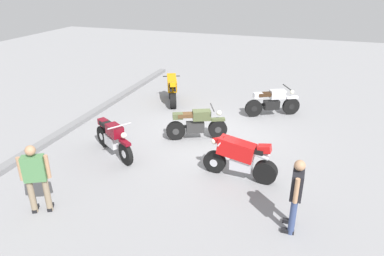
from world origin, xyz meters
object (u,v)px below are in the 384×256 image
(motorcycle_red_sportbike, at_px, (239,157))
(person_in_black_shirt, at_px, (296,192))
(person_in_green_shirt, at_px, (35,175))
(motorcycle_silver_cruiser, at_px, (273,102))
(motorcycle_maroon_cruiser, at_px, (113,138))
(motorcycle_orange_sportbike, at_px, (172,88))
(motorcycle_olive_vintage, at_px, (196,124))

(motorcycle_red_sportbike, relative_size, person_in_black_shirt, 1.21)
(person_in_green_shirt, bearing_deg, motorcycle_silver_cruiser, -57.07)
(motorcycle_maroon_cruiser, distance_m, motorcycle_silver_cruiser, 6.07)
(motorcycle_maroon_cruiser, height_order, motorcycle_red_sportbike, motorcycle_red_sportbike)
(motorcycle_orange_sportbike, bearing_deg, motorcycle_olive_vintage, -170.34)
(motorcycle_orange_sportbike, bearing_deg, person_in_black_shirt, -165.47)
(motorcycle_silver_cruiser, height_order, person_in_green_shirt, person_in_green_shirt)
(motorcycle_silver_cruiser, height_order, motorcycle_olive_vintage, motorcycle_silver_cruiser)
(motorcycle_red_sportbike, bearing_deg, motorcycle_maroon_cruiser, 3.50)
(motorcycle_orange_sportbike, xyz_separation_m, motorcycle_red_sportbike, (-4.80, -3.76, 0.00))
(motorcycle_orange_sportbike, bearing_deg, motorcycle_red_sportbike, -166.45)
(person_in_black_shirt, xyz_separation_m, person_in_green_shirt, (-1.19, 5.31, 0.01))
(person_in_green_shirt, bearing_deg, motorcycle_olive_vintage, -52.21)
(motorcycle_silver_cruiser, bearing_deg, person_in_black_shirt, -107.19)
(motorcycle_red_sportbike, height_order, person_in_green_shirt, person_in_green_shirt)
(person_in_green_shirt, bearing_deg, motorcycle_maroon_cruiser, -31.02)
(motorcycle_maroon_cruiser, xyz_separation_m, person_in_green_shirt, (-2.89, 0.15, 0.41))
(motorcycle_silver_cruiser, relative_size, motorcycle_red_sportbike, 0.97)
(motorcycle_maroon_cruiser, distance_m, motorcycle_orange_sportbike, 4.73)
(person_in_black_shirt, bearing_deg, motorcycle_red_sportbike, -48.41)
(motorcycle_orange_sportbike, xyz_separation_m, person_in_black_shirt, (-6.44, -5.22, 0.32))
(motorcycle_olive_vintage, xyz_separation_m, person_in_black_shirt, (-3.50, -3.22, 0.43))
(motorcycle_red_sportbike, distance_m, person_in_green_shirt, 4.79)
(motorcycle_maroon_cruiser, distance_m, person_in_black_shirt, 5.45)
(motorcycle_olive_vintage, bearing_deg, motorcycle_maroon_cruiser, -162.03)
(motorcycle_maroon_cruiser, relative_size, motorcycle_red_sportbike, 0.93)
(motorcycle_red_sportbike, relative_size, motorcycle_olive_vintage, 1.07)
(motorcycle_red_sportbike, relative_size, person_in_green_shirt, 1.20)
(motorcycle_maroon_cruiser, xyz_separation_m, person_in_black_shirt, (-1.71, -5.17, 0.39))
(person_in_green_shirt, bearing_deg, motorcycle_red_sportbike, -81.88)
(motorcycle_silver_cruiser, distance_m, person_in_green_shirt, 8.55)
(motorcycle_maroon_cruiser, distance_m, person_in_green_shirt, 2.93)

